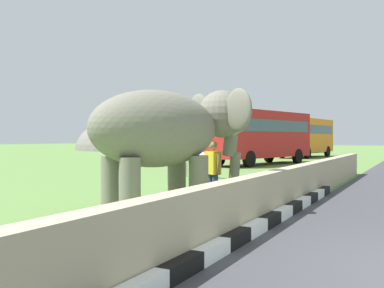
# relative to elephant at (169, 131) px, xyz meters

# --- Properties ---
(striped_curb) EXTENTS (16.20, 0.20, 0.24)m
(striped_curb) POSITION_rel_elephant_xyz_m (-2.48, -2.41, -1.77)
(striped_curb) COLOR white
(striped_curb) RESTS_ON ground_plane
(barrier_parapet) EXTENTS (28.00, 0.36, 1.00)m
(barrier_parapet) POSITION_rel_elephant_xyz_m (-0.13, -2.11, -1.39)
(barrier_parapet) COLOR tan
(barrier_parapet) RESTS_ON ground_plane
(elephant) EXTENTS (3.98, 3.38, 2.90)m
(elephant) POSITION_rel_elephant_xyz_m (0.00, 0.00, 0.00)
(elephant) COLOR slate
(elephant) RESTS_ON ground_plane
(person_handler) EXTENTS (0.41, 0.61, 1.66)m
(person_handler) POSITION_rel_elephant_xyz_m (1.60, -0.34, -0.97)
(person_handler) COLOR navy
(person_handler) RESTS_ON ground_plane
(bus_red) EXTENTS (9.53, 4.70, 3.50)m
(bus_red) POSITION_rel_elephant_xyz_m (19.50, 4.47, 0.19)
(bus_red) COLOR #B21E1E
(bus_red) RESTS_ON ground_plane
(bus_orange) EXTENTS (8.45, 3.55, 3.50)m
(bus_orange) POSITION_rel_elephant_xyz_m (32.15, 4.39, 0.19)
(bus_orange) COLOR orange
(bus_orange) RESTS_ON ground_plane
(bus_white) EXTENTS (10.03, 4.80, 3.50)m
(bus_white) POSITION_rel_elephant_xyz_m (43.33, 8.86, 0.19)
(bus_white) COLOR silver
(bus_white) RESTS_ON ground_plane
(cow_near) EXTENTS (1.20, 1.88, 1.23)m
(cow_near) POSITION_rel_elephant_xyz_m (8.92, 3.86, -1.02)
(cow_near) COLOR beige
(cow_near) RESTS_ON ground_plane
(hill_east) EXTENTS (31.89, 25.51, 13.21)m
(hill_east) POSITION_rel_elephant_xyz_m (52.87, 31.60, -1.89)
(hill_east) COLOR slate
(hill_east) RESTS_ON ground_plane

